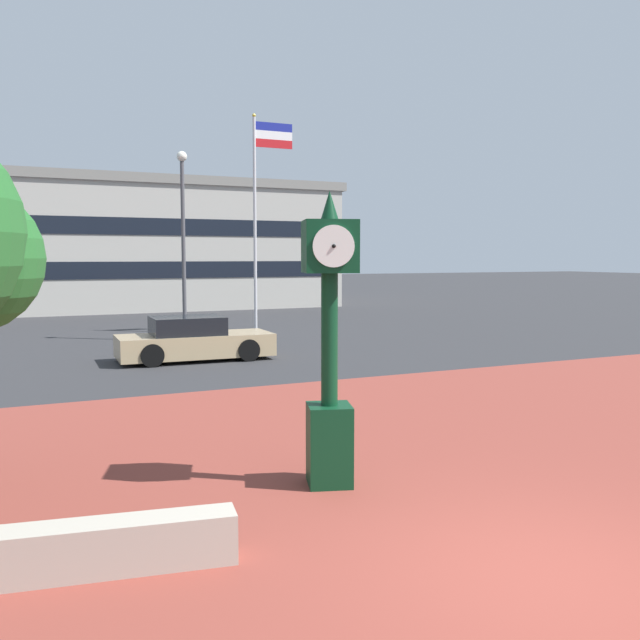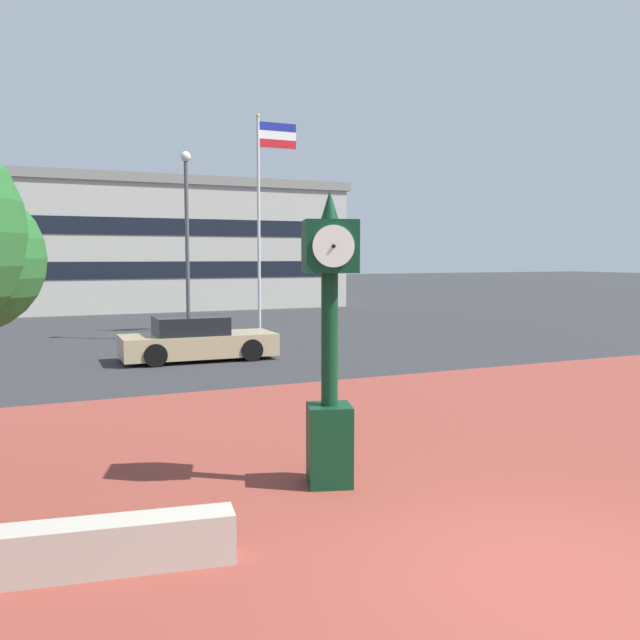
{
  "view_description": "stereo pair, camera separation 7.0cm",
  "coord_description": "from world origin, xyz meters",
  "px_view_note": "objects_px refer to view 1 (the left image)",
  "views": [
    {
      "loc": [
        -4.55,
        -4.68,
        3.01
      ],
      "look_at": [
        -0.92,
        3.14,
        2.21
      ],
      "focal_mm": 38.38,
      "sensor_mm": 36.0,
      "label": 1
    },
    {
      "loc": [
        -4.49,
        -4.71,
        3.01
      ],
      "look_at": [
        -0.92,
        3.14,
        2.21
      ],
      "focal_mm": 38.38,
      "sensor_mm": 36.0,
      "label": 2
    }
  ],
  "objects_px": {
    "street_clock": "(329,345)",
    "street_lamp_post": "(183,226)",
    "civic_building": "(114,245)",
    "flagpole_primary": "(259,205)",
    "car_street_near": "(193,341)"
  },
  "relations": [
    {
      "from": "street_clock",
      "to": "street_lamp_post",
      "type": "xyz_separation_m",
      "value": [
        2.0,
        16.02,
        2.21
      ]
    },
    {
      "from": "street_clock",
      "to": "civic_building",
      "type": "relative_size",
      "value": 0.15
    },
    {
      "from": "civic_building",
      "to": "street_lamp_post",
      "type": "height_order",
      "value": "civic_building"
    },
    {
      "from": "street_clock",
      "to": "street_lamp_post",
      "type": "relative_size",
      "value": 0.58
    },
    {
      "from": "flagpole_primary",
      "to": "street_lamp_post",
      "type": "height_order",
      "value": "flagpole_primary"
    },
    {
      "from": "flagpole_primary",
      "to": "civic_building",
      "type": "distance_m",
      "value": 18.22
    },
    {
      "from": "car_street_near",
      "to": "civic_building",
      "type": "relative_size",
      "value": 0.18
    },
    {
      "from": "street_clock",
      "to": "car_street_near",
      "type": "xyz_separation_m",
      "value": [
        1.13,
        11.48,
        -1.29
      ]
    },
    {
      "from": "car_street_near",
      "to": "civic_building",
      "type": "distance_m",
      "value": 23.81
    },
    {
      "from": "car_street_near",
      "to": "street_clock",
      "type": "bearing_deg",
      "value": -3.6
    },
    {
      "from": "flagpole_primary",
      "to": "civic_building",
      "type": "xyz_separation_m",
      "value": [
        -2.83,
        17.96,
        -1.28
      ]
    },
    {
      "from": "street_lamp_post",
      "to": "flagpole_primary",
      "type": "bearing_deg",
      "value": 18.39
    },
    {
      "from": "street_clock",
      "to": "flagpole_primary",
      "type": "relative_size",
      "value": 0.46
    },
    {
      "from": "street_clock",
      "to": "street_lamp_post",
      "type": "height_order",
      "value": "street_lamp_post"
    },
    {
      "from": "flagpole_primary",
      "to": "civic_building",
      "type": "bearing_deg",
      "value": 98.96
    }
  ]
}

